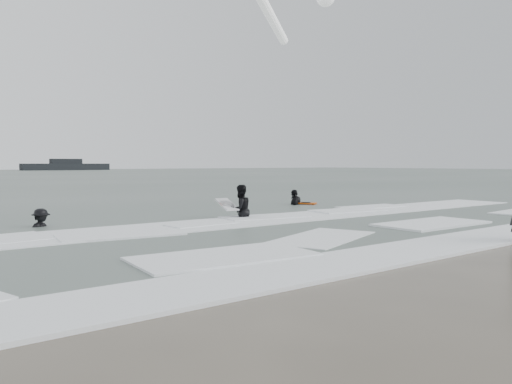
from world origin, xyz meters
TOP-DOWN VIEW (x-y plane):
  - ground at (0.00, 0.00)m, footprint 320.00×320.00m
  - surfer_wading at (0.75, 6.94)m, footprint 0.91×0.73m
  - surfer_breaker at (-5.50, 8.60)m, footprint 1.08×0.85m
  - surfer_right_near at (6.14, 10.26)m, footprint 1.08×1.16m
  - surfer_right_far at (6.31, 10.33)m, footprint 0.91×0.92m
  - surf_foam at (0.00, 3.70)m, footprint 30.03×9.06m
  - bodyboards at (3.53, 5.33)m, footprint 7.04×12.23m
  - vessel_horizon at (32.01, 140.11)m, footprint 24.00×4.29m

SIDE VIEW (x-z plane):
  - ground at x=0.00m, z-range 0.00..0.00m
  - surfer_wading at x=0.75m, z-range -0.90..0.90m
  - surfer_breaker at x=-5.50m, z-range -0.73..0.73m
  - surfer_right_near at x=6.14m, z-range -0.96..0.96m
  - surfer_right_far at x=6.31m, z-range -0.80..0.80m
  - surf_foam at x=0.00m, z-range 0.00..0.08m
  - bodyboards at x=3.53m, z-range -0.13..1.12m
  - vessel_horizon at x=32.01m, z-range -0.41..2.85m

